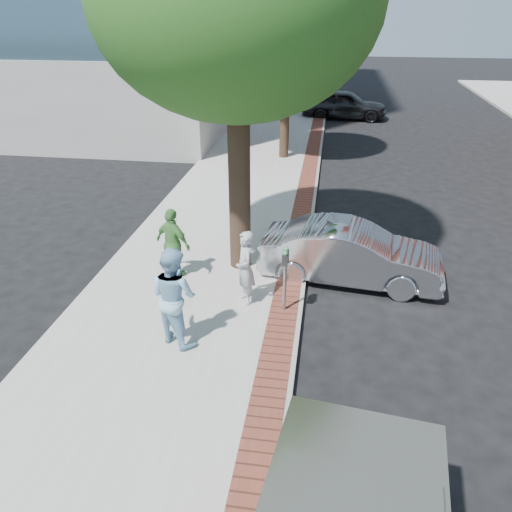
% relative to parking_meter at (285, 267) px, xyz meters
% --- Properties ---
extents(ground, '(120.00, 120.00, 0.00)m').
position_rel_parking_meter_xyz_m(ground, '(-0.70, 0.05, -1.21)').
color(ground, black).
rests_on(ground, ground).
extents(sidewalk, '(5.00, 60.00, 0.15)m').
position_rel_parking_meter_xyz_m(sidewalk, '(-2.20, 8.05, -1.13)').
color(sidewalk, '#9E9991').
rests_on(sidewalk, ground).
extents(brick_strip, '(0.60, 60.00, 0.01)m').
position_rel_parking_meter_xyz_m(brick_strip, '(-0.00, 8.05, -1.05)').
color(brick_strip, brown).
rests_on(brick_strip, sidewalk).
extents(curb, '(0.10, 60.00, 0.15)m').
position_rel_parking_meter_xyz_m(curb, '(0.35, 8.05, -1.13)').
color(curb, gray).
rests_on(curb, ground).
extents(office_base, '(18.20, 22.20, 4.00)m').
position_rel_parking_meter_xyz_m(office_base, '(-13.70, 22.05, 0.79)').
color(office_base, gray).
rests_on(office_base, ground).
extents(signal_near, '(0.70, 0.15, 3.80)m').
position_rel_parking_meter_xyz_m(signal_near, '(0.20, 22.05, 1.05)').
color(signal_near, black).
rests_on(signal_near, ground).
extents(tree_far, '(4.80, 4.80, 7.14)m').
position_rel_parking_meter_xyz_m(tree_far, '(-1.20, 12.05, 4.09)').
color(tree_far, black).
rests_on(tree_far, sidewalk).
extents(parking_meter, '(0.12, 0.32, 1.47)m').
position_rel_parking_meter_xyz_m(parking_meter, '(0.00, 0.00, 0.00)').
color(parking_meter, gray).
rests_on(parking_meter, sidewalk).
extents(person_gray, '(0.61, 0.73, 1.70)m').
position_rel_parking_meter_xyz_m(person_gray, '(-0.88, 0.21, -0.21)').
color(person_gray, '#A8A9AD').
rests_on(person_gray, sidewalk).
extents(person_officer, '(1.23, 1.15, 2.01)m').
position_rel_parking_meter_xyz_m(person_officer, '(-1.98, -1.37, -0.05)').
color(person_officer, '#92C4E2').
rests_on(person_officer, sidewalk).
extents(person_green, '(1.10, 0.84, 1.74)m').
position_rel_parking_meter_xyz_m(person_green, '(-2.77, 1.13, -0.19)').
color(person_green, '#4E9443').
rests_on(person_green, sidewalk).
extents(sedan_silver, '(4.48, 2.00, 1.43)m').
position_rel_parking_meter_xyz_m(sedan_silver, '(1.43, 1.82, -0.49)').
color(sedan_silver, '#AAACB1').
rests_on(sedan_silver, ground).
extents(bg_car, '(4.92, 2.20, 1.64)m').
position_rel_parking_meter_xyz_m(bg_car, '(1.45, 21.16, -0.38)').
color(bg_car, black).
rests_on(bg_car, ground).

